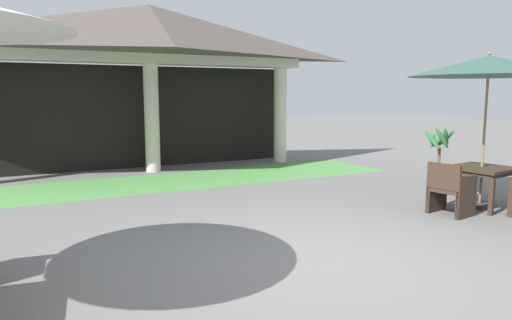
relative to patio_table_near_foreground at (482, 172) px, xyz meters
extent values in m
plane|color=slate|center=(-4.04, -1.05, -0.62)|extent=(60.00, 60.00, 0.00)
cylinder|color=beige|center=(-4.04, 6.45, 0.73)|extent=(0.37, 0.37, 2.70)
cylinder|color=beige|center=(-0.28, 6.45, 0.73)|extent=(0.37, 0.37, 2.70)
cube|color=beige|center=(-4.04, 6.45, 2.21)|extent=(8.31, 0.70, 0.24)
pyramid|color=#514742|center=(-4.04, 6.45, 2.92)|extent=(8.71, 2.92, 1.20)
cube|color=black|center=(-4.04, 7.35, 0.73)|extent=(8.11, 0.16, 2.70)
cube|color=#519347|center=(-4.04, 4.81, -0.61)|extent=(10.51, 2.24, 0.01)
cube|color=#38281E|center=(0.00, 0.00, 0.07)|extent=(1.04, 1.04, 0.05)
cube|color=#38281E|center=(0.00, 0.00, 0.01)|extent=(0.96, 0.96, 0.06)
cube|color=#38281E|center=(-0.36, -0.48, -0.32)|extent=(0.08, 0.08, 0.60)
cube|color=#38281E|center=(-0.48, 0.36, -0.32)|extent=(0.08, 0.08, 0.60)
cube|color=#38281E|center=(0.36, 0.48, -0.32)|extent=(0.08, 0.08, 0.60)
cube|color=#2D2D2D|center=(0.00, 0.00, -0.58)|extent=(0.41, 0.41, 0.07)
cylinder|color=olive|center=(0.00, 0.00, 0.58)|extent=(0.04, 0.04, 2.40)
cone|color=#33594C|center=(0.00, 0.00, 1.82)|extent=(2.63, 2.63, 0.35)
sphere|color=olive|center=(0.00, 0.00, 2.02)|extent=(0.06, 0.06, 0.06)
cube|color=#38281E|center=(-0.17, -0.68, -0.44)|extent=(0.06, 0.06, 0.36)
cube|color=#38281E|center=(-0.89, -0.13, -0.20)|extent=(0.57, 0.64, 0.07)
cube|color=teal|center=(-0.89, -0.13, -0.14)|extent=(0.53, 0.59, 0.05)
cube|color=#38281E|center=(-1.12, -0.16, 0.04)|extent=(0.14, 0.58, 0.41)
cube|color=#38281E|center=(-0.93, 0.14, -0.28)|extent=(0.50, 0.13, 0.68)
cube|color=#38281E|center=(-0.86, -0.39, -0.28)|extent=(0.50, 0.13, 0.68)
cube|color=#38281E|center=(-0.71, 0.16, -0.43)|extent=(0.06, 0.06, 0.38)
cube|color=#38281E|center=(-0.64, -0.35, -0.43)|extent=(0.06, 0.06, 0.38)
cube|color=#38281E|center=(-1.15, 0.10, -0.43)|extent=(0.06, 0.06, 0.38)
cube|color=#38281E|center=(-1.08, -0.42, -0.43)|extent=(0.06, 0.06, 0.38)
cylinder|color=#47423D|center=(1.19, 1.98, -0.41)|extent=(0.36, 0.36, 0.41)
cylinder|color=brown|center=(1.19, 1.98, -0.01)|extent=(0.07, 0.07, 0.38)
ellipsoid|color=#286B33|center=(1.39, 1.99, 0.37)|extent=(0.13, 0.47, 0.45)
ellipsoid|color=#286B33|center=(1.27, 2.08, 0.30)|extent=(0.33, 0.28, 0.31)
ellipsoid|color=#286B33|center=(1.11, 2.11, 0.33)|extent=(0.37, 0.28, 0.36)
ellipsoid|color=#286B33|center=(0.98, 2.00, 0.35)|extent=(0.15, 0.50, 0.42)
ellipsoid|color=#286B33|center=(1.12, 1.86, 0.39)|extent=(0.36, 0.27, 0.48)
ellipsoid|color=#286B33|center=(1.25, 1.87, 0.40)|extent=(0.34, 0.24, 0.48)
camera|label=1|loc=(-7.23, -5.37, 1.35)|focal=33.19mm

